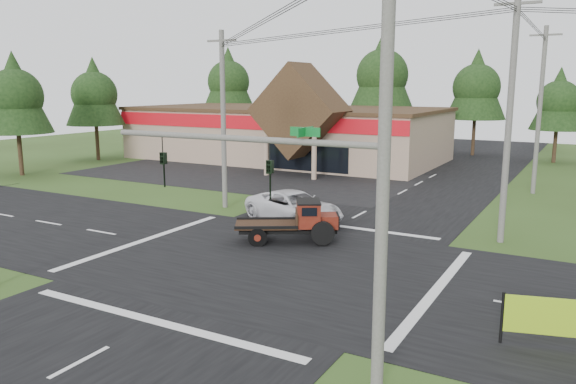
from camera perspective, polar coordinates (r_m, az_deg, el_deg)
The scene contains 19 objects.
ground at distance 23.88m, azimuth -1.82°, elevation -7.13°, with size 120.00×120.00×0.00m, color #2E4117.
road_ns at distance 23.88m, azimuth -1.82°, elevation -7.11°, with size 12.00×120.00×0.02m, color black.
road_ew at distance 23.88m, azimuth -1.82°, elevation -7.10°, with size 120.00×12.00×0.02m, color black.
parking_apron at distance 46.85m, azimuth -4.60°, elevation 1.75°, with size 28.00×14.00×0.02m, color black.
cvs_building at distance 56.37m, azimuth -0.11°, elevation 6.15°, with size 30.40×18.20×9.19m.
traffic_signal_mast at distance 13.66m, azimuth 2.89°, elevation -1.58°, with size 8.12×0.24×7.00m.
utility_pole_nr at distance 12.81m, azimuth 9.71°, elevation 2.97°, with size 2.00×0.30×11.00m.
utility_pole_nw at distance 33.87m, azimuth -6.59°, elevation 7.40°, with size 2.00×0.30×10.50m.
utility_pole_ne at distance 27.77m, azimuth 21.56°, elevation 7.04°, with size 2.00×0.30×11.50m.
utility_pole_n at distance 41.68m, azimuth 24.20°, elevation 7.65°, with size 2.00×0.30×11.20m.
tree_row_a at distance 72.64m, azimuth -6.07°, elevation 11.29°, with size 6.72×6.72×12.12m.
tree_row_b at distance 69.17m, azimuth 1.84°, elevation 10.26°, with size 5.60×5.60×10.10m.
tree_row_c at distance 64.27m, azimuth 9.55°, elevation 11.87°, with size 7.28×7.28×13.13m.
tree_row_d at distance 62.59m, azimuth 18.62°, elevation 10.27°, with size 6.16×6.16×11.11m.
tree_row_e at distance 59.61m, azimuth 25.82°, elevation 8.47°, with size 5.04×5.04×9.09m.
tree_side_w at distance 58.89m, azimuth -19.10°, elevation 9.59°, with size 5.60×5.60×10.10m.
tree_side_w_near at distance 51.07m, azimuth -26.00°, elevation 9.00°, with size 5.60×5.60×10.10m.
antique_flatbed_truck at distance 26.62m, azimuth -0.02°, elevation -2.97°, with size 1.86×4.87×2.03m, color #59140C, non-canonical shape.
white_pickup at distance 30.57m, azimuth 0.62°, elevation -1.52°, with size 2.75×5.95×1.65m, color silver.
Camera 1 is at (11.69, -19.48, 7.35)m, focal length 35.00 mm.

